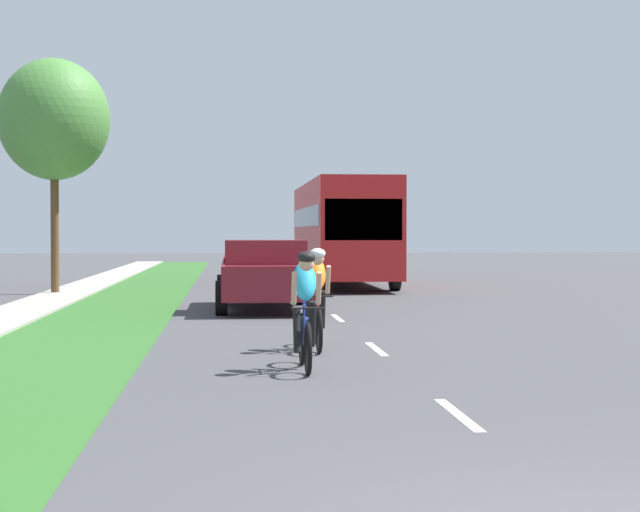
{
  "coord_description": "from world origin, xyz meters",
  "views": [
    {
      "loc": [
        -2.28,
        -5.41,
        1.83
      ],
      "look_at": [
        -0.14,
        18.14,
        1.25
      ],
      "focal_mm": 56.26,
      "sensor_mm": 36.0,
      "label": 1
    }
  ],
  "objects_px": {
    "cyclist_lead": "(305,309)",
    "street_tree_near": "(54,120)",
    "cyclist_trailing": "(316,298)",
    "pickup_maroon": "(264,275)",
    "bus_red": "(341,227)"
  },
  "relations": [
    {
      "from": "pickup_maroon",
      "to": "street_tree_near",
      "type": "distance_m",
      "value": 9.77
    },
    {
      "from": "cyclist_trailing",
      "to": "bus_red",
      "type": "distance_m",
      "value": 19.21
    },
    {
      "from": "cyclist_lead",
      "to": "cyclist_trailing",
      "type": "relative_size",
      "value": 1.0
    },
    {
      "from": "cyclist_trailing",
      "to": "street_tree_near",
      "type": "distance_m",
      "value": 16.46
    },
    {
      "from": "street_tree_near",
      "to": "bus_red",
      "type": "bearing_deg",
      "value": 26.57
    },
    {
      "from": "cyclist_trailing",
      "to": "bus_red",
      "type": "xyz_separation_m",
      "value": [
        2.52,
        19.01,
        1.17
      ]
    },
    {
      "from": "bus_red",
      "to": "cyclist_trailing",
      "type": "bearing_deg",
      "value": -97.55
    },
    {
      "from": "cyclist_trailing",
      "to": "street_tree_near",
      "type": "height_order",
      "value": "street_tree_near"
    },
    {
      "from": "cyclist_trailing",
      "to": "cyclist_lead",
      "type": "bearing_deg",
      "value": -98.65
    },
    {
      "from": "cyclist_lead",
      "to": "street_tree_near",
      "type": "relative_size",
      "value": 0.25
    },
    {
      "from": "cyclist_lead",
      "to": "cyclist_trailing",
      "type": "xyz_separation_m",
      "value": [
        0.34,
        2.27,
        0.0
      ]
    },
    {
      "from": "cyclist_lead",
      "to": "street_tree_near",
      "type": "height_order",
      "value": "street_tree_near"
    },
    {
      "from": "cyclist_lead",
      "to": "bus_red",
      "type": "height_order",
      "value": "bus_red"
    },
    {
      "from": "cyclist_lead",
      "to": "pickup_maroon",
      "type": "distance_m",
      "value": 10.27
    },
    {
      "from": "pickup_maroon",
      "to": "bus_red",
      "type": "xyz_separation_m",
      "value": [
        3.05,
        11.0,
        1.15
      ]
    }
  ]
}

